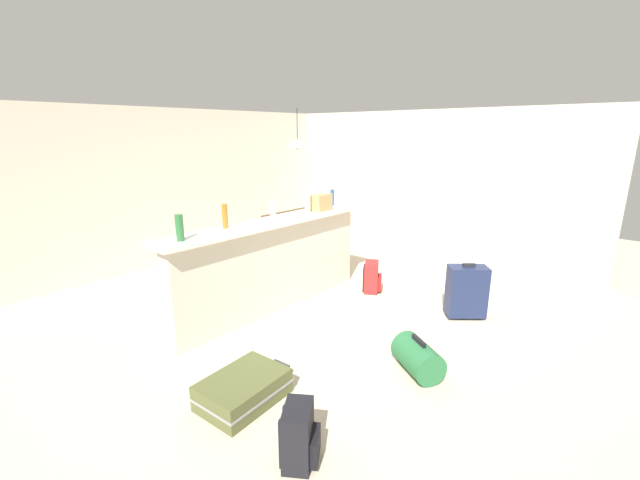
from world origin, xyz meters
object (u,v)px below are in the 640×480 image
bottle_amber (225,216)px  bottle_clear (273,210)px  suitcase_flat_olive (244,389)px  dining_table (300,219)px  backpack_black (299,436)px  duffel_bag_green (418,357)px  backpack_red (372,277)px  grocery_bag (321,202)px  bottle_green (180,228)px  dining_chair_near_partition (322,233)px  bottle_white (308,203)px  pendant_lamp (297,143)px  suitcase_upright_navy (467,291)px  bottle_blue (332,197)px

bottle_amber → bottle_clear: bearing=-5.9°
suitcase_flat_olive → dining_table: bearing=37.4°
backpack_black → bottle_amber: bearing=64.9°
backpack_black → duffel_bag_green: (1.46, -0.09, -0.05)m
backpack_red → grocery_bag: bearing=129.7°
bottle_green → dining_chair_near_partition: bearing=15.0°
bottle_white → dining_table: size_ratio=0.23×
dining_chair_near_partition → bottle_green: bearing=-165.0°
dining_table → dining_chair_near_partition: bearing=-98.3°
bottle_green → bottle_amber: bottle_amber is taller
pendant_lamp → suitcase_upright_navy: 3.65m
bottle_white → pendant_lamp: size_ratio=0.38×
bottle_blue → pendant_lamp: size_ratio=0.34×
bottle_green → backpack_black: bearing=-100.1°
bottle_amber → pendant_lamp: 2.85m
suitcase_flat_olive → backpack_red: backpack_red is taller
bottle_amber → dining_chair_near_partition: bearing=16.1°
bottle_amber → pendant_lamp: bearing=27.8°
bottle_blue → duffel_bag_green: bottle_blue is taller
bottle_clear → pendant_lamp: (1.81, 1.35, 0.70)m
grocery_bag → pendant_lamp: (1.01, 1.40, 0.71)m
backpack_black → backpack_red: (2.81, 1.33, 0.00)m
bottle_blue → suitcase_upright_navy: bearing=-86.6°
bottle_amber → suitcase_upright_navy: bottle_amber is taller
bottle_green → duffel_bag_green: size_ratio=0.46×
grocery_bag → dining_table: (1.04, 1.40, -0.60)m
backpack_red → duffel_bag_green: bearing=-133.6°
bottle_blue → duffel_bag_green: size_ratio=0.40×
dining_chair_near_partition → suitcase_upright_navy: bearing=-99.6°
dining_table → backpack_red: size_ratio=2.62×
bottle_green → bottle_white: bearing=1.1°
suitcase_flat_olive → suitcase_upright_navy: (2.72, -0.74, 0.22)m
bottle_clear → dining_table: size_ratio=0.22×
backpack_black → dining_chair_near_partition: bearing=38.9°
bottle_clear → duffel_bag_green: size_ratio=0.43×
bottle_green → backpack_black: bottle_green is taller
dining_chair_near_partition → backpack_red: bearing=-110.6°
bottle_white → grocery_bag: 0.21m
bottle_green → bottle_amber: (0.60, 0.11, 0.00)m
backpack_red → bottle_amber: bearing=160.6°
bottle_green → duffel_bag_green: (1.13, -1.97, -1.11)m
bottle_blue → dining_chair_near_partition: bottle_blue is taller
bottle_blue → backpack_black: bearing=-144.0°
bottle_amber → suitcase_upright_navy: size_ratio=0.39×
bottle_clear → backpack_black: bearing=-129.0°
bottle_green → bottle_blue: 2.43m
backpack_red → duffel_bag_green: (-1.35, -1.42, -0.05)m
duffel_bag_green → bottle_green: bearing=119.7°
bottle_blue → dining_table: 1.54m
backpack_red → pendant_lamp: bearing=73.8°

